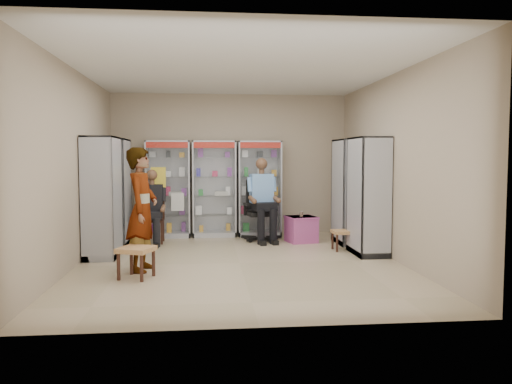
{
  "coord_description": "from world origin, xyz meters",
  "views": [
    {
      "loc": [
        -0.5,
        -7.73,
        1.66
      ],
      "look_at": [
        0.33,
        0.7,
        1.07
      ],
      "focal_mm": 35.0,
      "sensor_mm": 36.0,
      "label": 1
    }
  ],
  "objects": [
    {
      "name": "cabinet_back_mid",
      "position": [
        -0.35,
        2.73,
        1.0
      ],
      "size": [
        0.9,
        0.5,
        2.0
      ],
      "primitive_type": "cube",
      "color": "#B8BAC0",
      "rests_on": "floor"
    },
    {
      "name": "seated_customer",
      "position": [
        -1.55,
        1.95,
        0.67
      ],
      "size": [
        0.44,
        0.6,
        1.34
      ],
      "primitive_type": null,
      "color": "black",
      "rests_on": "floor"
    },
    {
      "name": "cabinet_back_right",
      "position": [
        0.6,
        2.73,
        1.0
      ],
      "size": [
        0.9,
        0.5,
        2.0
      ],
      "primitive_type": "cube",
      "color": "#A1A3A7",
      "rests_on": "floor"
    },
    {
      "name": "tea_glass",
      "position": [
        1.33,
        1.79,
        0.56
      ],
      "size": [
        0.07,
        0.07,
        0.1
      ],
      "primitive_type": "cylinder",
      "color": "#5E2508",
      "rests_on": "pink_trunk"
    },
    {
      "name": "cabinet_left_near",
      "position": [
        -2.23,
        0.7,
        1.0
      ],
      "size": [
        0.9,
        0.5,
        2.0
      ],
      "primitive_type": "cube",
      "rotation": [
        0.0,
        0.0,
        -1.57
      ],
      "color": "#AEB1B5",
      "rests_on": "floor"
    },
    {
      "name": "cabinet_right_near",
      "position": [
        2.23,
        0.5,
        1.0
      ],
      "size": [
        0.9,
        0.5,
        2.0
      ],
      "primitive_type": "cube",
      "rotation": [
        0.0,
        0.0,
        1.57
      ],
      "color": "#A7A8AE",
      "rests_on": "floor"
    },
    {
      "name": "wooden_chair",
      "position": [
        -1.55,
        2.0,
        0.47
      ],
      "size": [
        0.42,
        0.42,
        0.94
      ],
      "primitive_type": "cube",
      "color": "black",
      "rests_on": "floor"
    },
    {
      "name": "office_chair",
      "position": [
        0.57,
        2.12,
        0.61
      ],
      "size": [
        0.76,
        0.76,
        1.21
      ],
      "primitive_type": "cube",
      "rotation": [
        0.0,
        0.0,
        0.17
      ],
      "color": "black",
      "rests_on": "floor"
    },
    {
      "name": "cabinet_right_far",
      "position": [
        2.23,
        1.6,
        1.0
      ],
      "size": [
        0.9,
        0.5,
        2.0
      ],
      "primitive_type": "cube",
      "rotation": [
        0.0,
        0.0,
        1.57
      ],
      "color": "#B8BBC0",
      "rests_on": "floor"
    },
    {
      "name": "cabinet_left_far",
      "position": [
        -2.23,
        1.8,
        1.0
      ],
      "size": [
        0.9,
        0.5,
        2.0
      ],
      "primitive_type": "cube",
      "rotation": [
        0.0,
        0.0,
        -1.57
      ],
      "color": "#A9ADB0",
      "rests_on": "floor"
    },
    {
      "name": "room_shell",
      "position": [
        0.0,
        0.0,
        1.97
      ],
      "size": [
        5.02,
        6.02,
        3.01
      ],
      "color": "tan",
      "rests_on": "ground"
    },
    {
      "name": "woven_stool_b",
      "position": [
        -1.48,
        -0.84,
        0.22
      ],
      "size": [
        0.56,
        0.56,
        0.43
      ],
      "primitive_type": "cube",
      "rotation": [
        0.0,
        0.0,
        -0.37
      ],
      "color": "#B1784A",
      "rests_on": "floor"
    },
    {
      "name": "woven_stool_a",
      "position": [
        1.9,
        0.88,
        0.18
      ],
      "size": [
        0.37,
        0.37,
        0.36
      ],
      "primitive_type": "cube",
      "rotation": [
        0.0,
        0.0,
        0.03
      ],
      "color": "tan",
      "rests_on": "floor"
    },
    {
      "name": "seated_shopkeeper",
      "position": [
        0.57,
        2.07,
        0.77
      ],
      "size": [
        0.62,
        0.78,
        1.54
      ],
      "primitive_type": null,
      "rotation": [
        0.0,
        0.0,
        0.17
      ],
      "color": "#73B4E5",
      "rests_on": "floor"
    },
    {
      "name": "pink_trunk",
      "position": [
        1.33,
        1.82,
        0.25
      ],
      "size": [
        0.62,
        0.61,
        0.51
      ],
      "primitive_type": "cube",
      "rotation": [
        0.0,
        0.0,
        0.21
      ],
      "color": "#A84388",
      "rests_on": "floor"
    },
    {
      "name": "floor",
      "position": [
        0.0,
        0.0,
        0.0
      ],
      "size": [
        6.0,
        6.0,
        0.0
      ],
      "primitive_type": "plane",
      "color": "tan",
      "rests_on": "ground"
    },
    {
      "name": "cabinet_back_left",
      "position": [
        -1.3,
        2.73,
        1.0
      ],
      "size": [
        0.9,
        0.5,
        2.0
      ],
      "primitive_type": "cube",
      "color": "#A2A4A9",
      "rests_on": "floor"
    },
    {
      "name": "standing_man",
      "position": [
        -1.45,
        -0.39,
        0.9
      ],
      "size": [
        0.54,
        0.72,
        1.8
      ],
      "primitive_type": "imported",
      "rotation": [
        0.0,
        0.0,
        1.4
      ],
      "color": "gray",
      "rests_on": "floor"
    }
  ]
}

